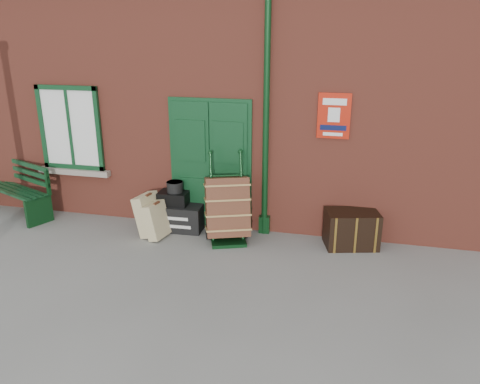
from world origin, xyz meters
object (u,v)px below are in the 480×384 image
(bench, at_px, (17,187))
(porter_trolley, at_px, (227,208))
(dark_trunk, at_px, (351,229))
(houdini_trunk, at_px, (177,216))

(bench, xyz_separation_m, porter_trolley, (4.13, -0.21, 0.04))
(porter_trolley, relative_size, dark_trunk, 1.76)
(bench, bearing_deg, porter_trolley, 20.05)
(bench, height_order, dark_trunk, bench)
(porter_trolley, xyz_separation_m, dark_trunk, (2.00, 0.21, -0.26))
(bench, bearing_deg, dark_trunk, 22.99)
(houdini_trunk, bearing_deg, dark_trunk, -2.47)
(houdini_trunk, height_order, porter_trolley, porter_trolley)
(houdini_trunk, bearing_deg, porter_trolley, -15.01)
(porter_trolley, bearing_deg, dark_trunk, -14.42)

